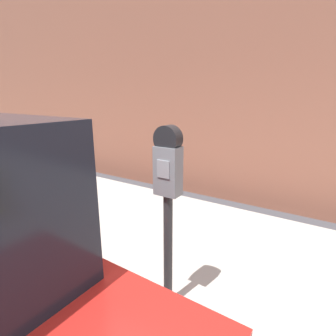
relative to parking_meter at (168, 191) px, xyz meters
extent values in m
cube|color=#BCB7AD|center=(0.19, 0.93, -1.13)|extent=(24.00, 2.80, 0.15)
cylinder|color=#2D2D30|center=(0.00, 0.00, -0.54)|extent=(0.07, 0.07, 1.02)
cube|color=slate|center=(0.00, 0.00, 0.16)|extent=(0.19, 0.12, 0.38)
cube|color=gray|center=(0.00, -0.06, 0.19)|extent=(0.11, 0.01, 0.13)
cylinder|color=black|center=(0.00, 0.00, 0.40)|extent=(0.20, 0.10, 0.20)
camera|label=1|loc=(1.02, -1.60, 0.70)|focal=28.00mm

